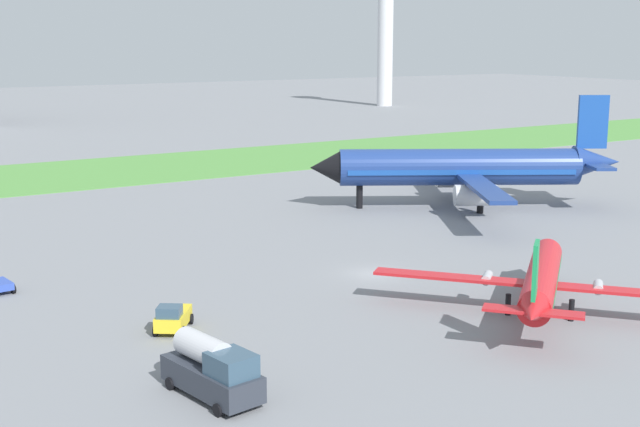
{
  "coord_description": "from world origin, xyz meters",
  "views": [
    {
      "loc": [
        -39.39,
        -54.96,
        18.86
      ],
      "look_at": [
        1.47,
        10.85,
        3.0
      ],
      "focal_mm": 47.94,
      "sensor_mm": 36.0,
      "label": 1
    }
  ],
  "objects_px": {
    "pushback_tug_midfield": "(173,317)",
    "fuel_truck_by_runway": "(213,369)",
    "control_tower": "(386,23)",
    "airplane_midfield_jet": "(465,168)",
    "airplane_foreground_turboprop": "(541,279)"
  },
  "relations": [
    {
      "from": "pushback_tug_midfield",
      "to": "fuel_truck_by_runway",
      "type": "relative_size",
      "value": 0.58
    },
    {
      "from": "airplane_foreground_turboprop",
      "to": "control_tower",
      "type": "bearing_deg",
      "value": 16.71
    },
    {
      "from": "fuel_truck_by_runway",
      "to": "airplane_foreground_turboprop",
      "type": "bearing_deg",
      "value": 81.91
    },
    {
      "from": "control_tower",
      "to": "pushback_tug_midfield",
      "type": "bearing_deg",
      "value": -130.15
    },
    {
      "from": "fuel_truck_by_runway",
      "to": "control_tower",
      "type": "height_order",
      "value": "control_tower"
    },
    {
      "from": "control_tower",
      "to": "airplane_foreground_turboprop",
      "type": "bearing_deg",
      "value": -122.81
    },
    {
      "from": "airplane_foreground_turboprop",
      "to": "control_tower",
      "type": "height_order",
      "value": "control_tower"
    },
    {
      "from": "airplane_foreground_turboprop",
      "to": "fuel_truck_by_runway",
      "type": "height_order",
      "value": "airplane_foreground_turboprop"
    },
    {
      "from": "fuel_truck_by_runway",
      "to": "control_tower",
      "type": "xyz_separation_m",
      "value": [
        128.23,
        160.48,
        21.65
      ]
    },
    {
      "from": "airplane_midfield_jet",
      "to": "airplane_foreground_turboprop",
      "type": "bearing_deg",
      "value": 86.6
    },
    {
      "from": "pushback_tug_midfield",
      "to": "fuel_truck_by_runway",
      "type": "distance_m",
      "value": 11.36
    },
    {
      "from": "airplane_foreground_turboprop",
      "to": "fuel_truck_by_runway",
      "type": "distance_m",
      "value": 25.26
    },
    {
      "from": "pushback_tug_midfield",
      "to": "airplane_foreground_turboprop",
      "type": "bearing_deg",
      "value": 100.69
    },
    {
      "from": "fuel_truck_by_runway",
      "to": "control_tower",
      "type": "bearing_deg",
      "value": 131.64
    },
    {
      "from": "pushback_tug_midfield",
      "to": "control_tower",
      "type": "relative_size",
      "value": 0.1
    }
  ]
}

